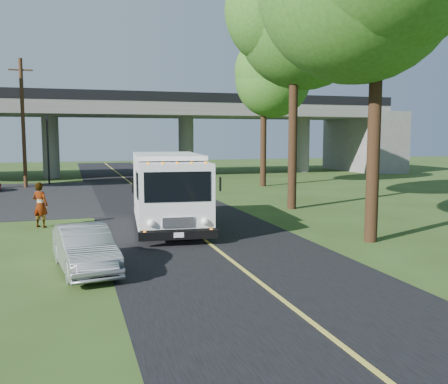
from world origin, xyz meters
name	(u,v)px	position (x,y,z in m)	size (l,w,h in m)	color
ground	(229,260)	(0.00, 0.00, 0.00)	(120.00, 120.00, 0.00)	#2C4016
road	(167,211)	(0.00, 10.00, 0.01)	(7.00, 90.00, 0.02)	black
lane_line	(167,211)	(0.00, 10.00, 0.03)	(0.12, 90.00, 0.01)	gold
overpass	(121,126)	(0.00, 32.00, 4.56)	(54.00, 10.00, 7.30)	slate
traffic_signal	(48,142)	(-6.00, 26.00, 3.20)	(0.18, 0.22, 5.20)	black
utility_pole	(23,122)	(-7.50, 24.00, 4.59)	(1.60, 0.26, 9.00)	#472D19
tree_right_mid	(300,12)	(6.41, 8.84, 9.61)	(6.62, 6.52, 12.74)	#382314
tree_right_far	(268,70)	(9.21, 19.84, 8.30)	(5.77, 5.67, 10.99)	#382314
step_van	(168,188)	(-0.76, 5.54, 1.60)	(3.24, 7.24, 2.95)	white
silver_sedan	(85,249)	(-4.13, 0.00, 0.61)	(1.30, 3.73, 1.23)	gray
pedestrian	(40,205)	(-5.64, 7.28, 0.91)	(0.67, 0.44, 1.82)	gray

